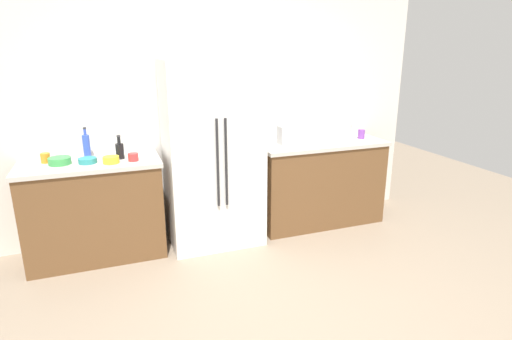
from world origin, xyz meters
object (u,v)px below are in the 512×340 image
(refrigerator, at_px, (213,154))
(bottle_b, at_px, (120,150))
(bowl_c, at_px, (111,160))
(cup_c, at_px, (361,134))
(toaster, at_px, (291,135))
(bottle_a, at_px, (87,146))
(cup_a, at_px, (133,157))
(bowl_a, at_px, (88,161))
(bowl_b, at_px, (60,161))
(cup_b, at_px, (45,158))
(rice_cooker, at_px, (340,127))

(refrigerator, height_order, bottle_b, refrigerator)
(bowl_c, bearing_deg, cup_c, 2.40)
(toaster, xyz_separation_m, bottle_a, (-2.02, 0.13, 0.02))
(toaster, relative_size, bowl_c, 1.92)
(cup_a, relative_size, bowl_a, 0.59)
(toaster, height_order, bottle_a, bottle_a)
(bottle_a, xyz_separation_m, bowl_a, (0.00, -0.21, -0.09))
(toaster, distance_m, bottle_b, 1.74)
(cup_a, xyz_separation_m, bowl_b, (-0.62, 0.11, -0.00))
(bottle_a, xyz_separation_m, cup_b, (-0.35, -0.06, -0.07))
(cup_a, bearing_deg, bottle_a, 145.47)
(toaster, height_order, bowl_b, toaster)
(cup_c, bearing_deg, toaster, 177.59)
(refrigerator, xyz_separation_m, toaster, (0.88, 0.08, 0.12))
(bottle_a, height_order, cup_b, bottle_a)
(bottle_a, bearing_deg, rice_cooker, -2.69)
(bottle_b, distance_m, cup_a, 0.17)
(refrigerator, distance_m, toaster, 0.89)
(toaster, xyz_separation_m, cup_c, (0.85, -0.04, -0.05))
(bowl_b, bearing_deg, bottle_b, 1.97)
(rice_cooker, distance_m, bowl_c, 2.44)
(refrigerator, relative_size, bowl_a, 11.64)
(refrigerator, xyz_separation_m, bottle_a, (-1.14, 0.21, 0.14))
(cup_b, bearing_deg, bowl_a, -22.61)
(refrigerator, bearing_deg, cup_b, 174.34)
(rice_cooker, relative_size, bowl_a, 1.86)
(cup_b, height_order, bowl_c, cup_b)
(bottle_a, bearing_deg, bottle_b, -26.89)
(bottle_b, relative_size, cup_b, 2.53)
(cup_c, bearing_deg, bottle_a, 176.65)
(refrigerator, distance_m, bowl_a, 1.14)
(cup_b, xyz_separation_m, bowl_c, (0.55, -0.22, -0.01))
(bowl_c, bearing_deg, refrigerator, 4.36)
(bowl_a, bearing_deg, cup_b, 157.39)
(rice_cooker, relative_size, bottle_b, 1.31)
(bowl_b, xyz_separation_m, bowl_c, (0.42, -0.12, -0.00))
(bottle_a, height_order, cup_a, bottle_a)
(bowl_a, distance_m, bowl_b, 0.23)
(toaster, distance_m, cup_c, 0.86)
(toaster, bearing_deg, bowl_c, -175.36)
(cup_b, bearing_deg, bottle_b, -7.54)
(toaster, distance_m, bowl_b, 2.25)
(toaster, distance_m, cup_b, 2.37)
(bowl_a, xyz_separation_m, bowl_c, (0.20, -0.07, 0.01))
(bottle_a, bearing_deg, bowl_c, -54.69)
(refrigerator, height_order, toaster, refrigerator)
(bowl_a, xyz_separation_m, bowl_b, (-0.23, 0.04, 0.01))
(bottle_b, relative_size, cup_a, 2.40)
(refrigerator, relative_size, bowl_c, 12.98)
(bowl_b, bearing_deg, cup_c, -0.12)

